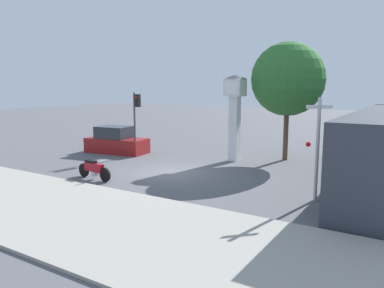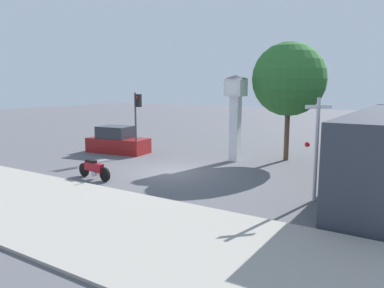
{
  "view_description": "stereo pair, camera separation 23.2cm",
  "coord_description": "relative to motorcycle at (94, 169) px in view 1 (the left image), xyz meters",
  "views": [
    {
      "loc": [
        11.0,
        -15.76,
        4.49
      ],
      "look_at": [
        0.94,
        0.4,
        1.54
      ],
      "focal_mm": 35.0,
      "sensor_mm": 36.0,
      "label": 1
    },
    {
      "loc": [
        11.2,
        -15.64,
        4.49
      ],
      "look_at": [
        0.94,
        0.4,
        1.54
      ],
      "focal_mm": 35.0,
      "sensor_mm": 36.0,
      "label": 2
    }
  ],
  "objects": [
    {
      "name": "traffic_light",
      "position": [
        -2.02,
        5.61,
        2.33
      ],
      "size": [
        0.5,
        0.35,
        4.09
      ],
      "color": "#47474C",
      "rests_on": "ground_plane"
    },
    {
      "name": "ground_plane",
      "position": [
        2.44,
        3.2,
        -0.49
      ],
      "size": [
        120.0,
        120.0,
        0.0
      ],
      "primitive_type": "plane",
      "color": "#56565B"
    },
    {
      "name": "sidewalk_strip",
      "position": [
        2.44,
        -4.0,
        -0.44
      ],
      "size": [
        36.0,
        6.0,
        0.1
      ],
      "color": "#9E998E",
      "rests_on": "ground_plane"
    },
    {
      "name": "motorcycle",
      "position": [
        0.0,
        0.0,
        0.0
      ],
      "size": [
        2.31,
        0.51,
        1.02
      ],
      "rotation": [
        0.0,
        0.0,
        -0.11
      ],
      "color": "black",
      "rests_on": "ground_plane"
    },
    {
      "name": "parked_car",
      "position": [
        -4.23,
        6.05,
        0.26
      ],
      "size": [
        4.39,
        2.32,
        1.8
      ],
      "rotation": [
        0.0,
        0.0,
        0.13
      ],
      "color": "maroon",
      "rests_on": "ground_plane"
    },
    {
      "name": "street_tree",
      "position": [
        6.35,
        9.66,
        4.4
      ],
      "size": [
        4.39,
        4.39,
        7.1
      ],
      "color": "brown",
      "rests_on": "ground_plane"
    },
    {
      "name": "railroad_crossing_signal",
      "position": [
        10.01,
        2.19,
        1.72
      ],
      "size": [
        0.9,
        0.82,
        4.06
      ],
      "color": "#B7B7BC",
      "rests_on": "ground_plane"
    },
    {
      "name": "clock_tower",
      "position": [
        3.79,
        7.77,
        2.91
      ],
      "size": [
        1.26,
        1.26,
        5.15
      ],
      "color": "white",
      "rests_on": "ground_plane"
    }
  ]
}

